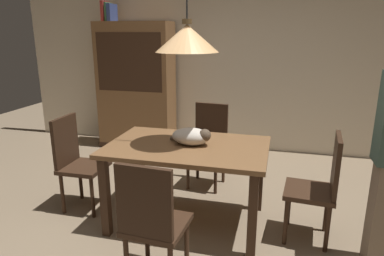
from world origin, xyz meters
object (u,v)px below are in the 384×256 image
Objects in this scene: dining_table at (187,156)px; cat_sleeping at (192,136)px; pendant_lamp at (187,38)px; book_green_slim at (108,12)px; book_blue_wide at (112,13)px; chair_left_side at (76,159)px; chair_near_front at (152,220)px; chair_far_back at (209,141)px; chair_right_side at (320,184)px; hutch_bookcase at (136,89)px; book_red_tall at (105,11)px.

cat_sleeping is (0.04, 0.02, 0.18)m from dining_table.
pendant_lamp is (0.00, 0.00, 1.01)m from dining_table.
book_blue_wide is (0.06, 0.00, -0.01)m from book_green_slim.
chair_left_side is 1.00× the size of chair_near_front.
chair_far_back is at bearing 37.71° from chair_left_side.
chair_right_side is at bearing -0.15° from chair_left_side.
pendant_lamp reaches higher than hutch_bookcase.
chair_near_front is 0.50× the size of hutch_bookcase.
chair_near_front is (1.12, -0.88, 0.00)m from chair_left_side.
hutch_bookcase is at bearing -0.20° from book_red_tall.
dining_table is 5.00× the size of book_red_tall.
chair_far_back is at bearing -31.41° from book_red_tall.
book_green_slim reaches higher than chair_left_side.
chair_far_back is at bearing -32.13° from book_green_slim.
dining_table is 0.89m from chair_far_back.
book_green_slim reaches higher than chair_near_front.
dining_table is 2.88m from book_blue_wide.
chair_far_back is 0.50× the size of hutch_bookcase.
chair_left_side is 3.88× the size of book_blue_wide.
cat_sleeping is 2.88m from book_red_tall.
chair_right_side is 1.00× the size of chair_near_front.
chair_right_side is at bearing -35.23° from book_blue_wide.
cat_sleeping is at bearing 26.25° from pendant_lamp.
pendant_lamp is at bearing -48.90° from book_green_slim.
chair_near_front is 2.38× the size of cat_sleeping.
chair_far_back and chair_left_side have the same top height.
dining_table is 2.37m from hutch_bookcase.
chair_near_front is at bearing -90.43° from chair_far_back.
hutch_bookcase is at bearing -0.23° from book_green_slim.
book_green_slim reaches higher than chair_far_back.
chair_right_side is at bearing 37.56° from chair_near_front.
chair_right_side is 2.38× the size of cat_sleeping.
book_red_tall is at bearing 131.91° from dining_table.
chair_far_back is at bearing -38.89° from hutch_bookcase.
chair_left_side is (-1.13, -0.00, -0.14)m from dining_table.
chair_near_front is at bearing -90.33° from dining_table.
book_red_tall is at bearing 179.80° from hutch_bookcase.
book_blue_wide reaches higher than chair_near_front.
cat_sleeping is at bearing 0.96° from chair_left_side.
book_green_slim is at bearing 145.32° from chair_right_side.
chair_left_side is at bearing -179.04° from cat_sleeping.
pendant_lamp is 2.64m from book_red_tall.
book_green_slim reaches higher than dining_table.
book_red_tall is at bearing 180.00° from book_blue_wide.
book_red_tall is at bearing 132.80° from cat_sleeping.
cat_sleeping is at bearing 26.25° from dining_table.
chair_left_side is 2.53m from book_red_tall.
book_red_tall is (-1.76, 1.08, 1.48)m from chair_far_back.
cat_sleeping is 1.51× the size of book_green_slim.
book_green_slim is at bearing 131.10° from dining_table.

